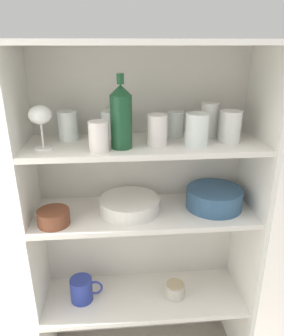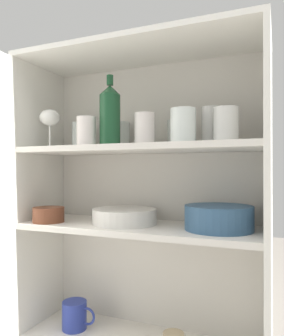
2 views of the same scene
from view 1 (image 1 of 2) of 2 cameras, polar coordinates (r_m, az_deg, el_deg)
The scene contains 23 objects.
cupboard_back_panel at distance 1.44m, azimuth -0.22°, elevation -7.11°, with size 0.87×0.02×1.34m, color silver.
cupboard_side_left at distance 1.35m, azimuth -18.39°, elevation -10.52°, with size 0.02×0.32×1.34m, color white.
cupboard_side_right at distance 1.41m, azimuth 18.10°, elevation -8.92°, with size 0.02×0.32×1.34m, color white.
cupboard_top_panel at distance 1.12m, azimuth 0.43°, elevation 21.06°, with size 0.87×0.32×0.02m, color white.
shelf_board_lower at distance 1.52m, azimuth 0.32°, elevation -21.57°, with size 0.84×0.28×0.02m, color silver.
shelf_board_middle at distance 1.28m, azimuth 0.36°, elevation -7.87°, with size 0.84×0.28×0.02m, color silver.
shelf_board_upper at distance 1.17m, azimuth 0.39°, elevation 4.03°, with size 0.84×0.28×0.02m, color silver.
cupboard_door at distance 1.05m, azimuth -22.59°, elevation -21.14°, with size 0.05×0.43×1.34m.
tumbler_glass_0 at distance 1.22m, azimuth -12.80°, elevation 7.20°, with size 0.07×0.07×0.11m.
tumbler_glass_1 at distance 1.24m, azimuth 5.71°, elevation 7.62°, with size 0.07×0.07×0.09m.
tumbler_glass_2 at distance 1.07m, azimuth -7.54°, elevation 5.46°, with size 0.07×0.07×0.10m.
tumbler_glass_3 at distance 1.21m, azimuth 15.07°, elevation 7.02°, with size 0.08×0.08×0.11m.
tumbler_glass_4 at distance 1.25m, azimuth 11.63°, elevation 8.16°, with size 0.07×0.07×0.13m.
tumbler_glass_5 at distance 1.12m, azimuth 2.68°, elevation 6.60°, with size 0.07×0.07×0.11m.
tumbler_glass_6 at distance 1.23m, azimuth -5.30°, elevation 7.63°, with size 0.08×0.08×0.10m.
tumbler_glass_7 at distance 1.14m, azimuth 9.54°, elevation 6.63°, with size 0.08×0.08×0.11m.
wine_glass_0 at distance 1.12m, azimuth -17.32°, elevation 8.49°, with size 0.08×0.08×0.15m.
wine_bottle at distance 1.09m, azimuth -3.66°, elevation 8.95°, with size 0.07×0.07×0.24m.
plate_stack_white at distance 1.27m, azimuth -2.16°, elevation -6.39°, with size 0.23×0.23×0.05m.
mixing_bowl_large at distance 1.32m, azimuth 12.45°, elevation -4.98°, with size 0.22×0.22×0.08m.
serving_bowl_small at distance 1.22m, azimuth -15.16°, elevation -8.15°, with size 0.12×0.12×0.06m.
coffee_mug_primary at distance 1.48m, azimuth -10.40°, elevation -20.09°, with size 0.14×0.09×0.10m.
storage_jar at distance 1.50m, azimuth 5.78°, elevation -20.35°, with size 0.08×0.08×0.07m.
Camera 1 is at (-0.11, -0.98, 1.35)m, focal length 35.00 mm.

